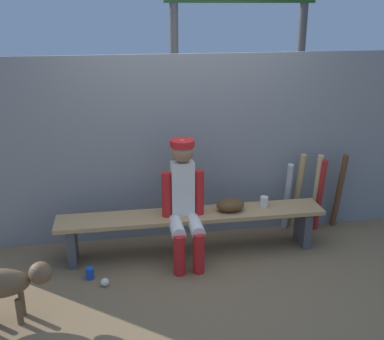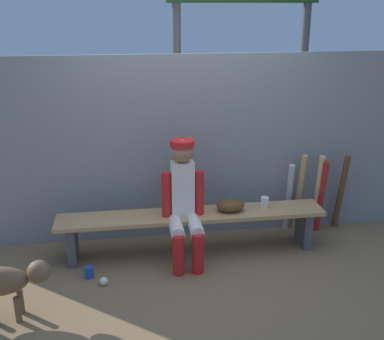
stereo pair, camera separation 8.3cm
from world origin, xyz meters
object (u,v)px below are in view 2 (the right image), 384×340
at_px(baseball_glove, 230,205).
at_px(scoreboard, 249,9).
at_px(dugout_bench, 192,222).
at_px(bat_wood_natural, 317,193).
at_px(dog, 2,282).
at_px(baseball, 104,281).
at_px(cup_on_ground, 89,272).
at_px(player_seated, 184,198).
at_px(bat_wood_tan, 299,192).
at_px(bat_wood_dark, 341,192).
at_px(bat_aluminum_red, 321,197).
at_px(cup_on_bench, 265,202).
at_px(bat_aluminum_silver, 288,198).

height_order(baseball_glove, scoreboard, scoreboard).
xyz_separation_m(dugout_bench, bat_wood_natural, (1.41, 0.30, 0.10)).
xyz_separation_m(bat_wood_natural, dog, (-3.03, -1.14, -0.10)).
distance_m(baseball, cup_on_ground, 0.20).
xyz_separation_m(baseball, scoreboard, (1.78, 2.03, 2.28)).
bearing_deg(bat_wood_natural, player_seated, -165.11).
xyz_separation_m(bat_wood_tan, bat_wood_dark, (0.46, -0.05, -0.01)).
distance_m(player_seated, bat_aluminum_red, 1.59).
relative_size(baseball_glove, bat_aluminum_red, 0.34).
distance_m(player_seated, cup_on_bench, 0.86).
xyz_separation_m(dugout_bench, dog, (-1.62, -0.84, -0.01)).
xyz_separation_m(bat_wood_dark, dog, (-3.30, -1.15, -0.10)).
relative_size(baseball_glove, scoreboard, 0.08).
height_order(dugout_bench, bat_aluminum_red, bat_aluminum_red).
relative_size(bat_wood_dark, scoreboard, 0.26).
bearing_deg(bat_wood_tan, dog, -157.25).
relative_size(baseball_glove, cup_on_bench, 2.55).
distance_m(bat_aluminum_silver, bat_wood_natural, 0.32).
xyz_separation_m(baseball_glove, bat_aluminum_silver, (0.72, 0.32, -0.09)).
bearing_deg(bat_wood_dark, cup_on_ground, -166.82).
height_order(scoreboard, dog, scoreboard).
distance_m(cup_on_bench, dog, 2.52).
relative_size(bat_wood_natural, cup_on_bench, 8.00).
height_order(dugout_bench, cup_on_ground, dugout_bench).
height_order(bat_wood_dark, baseball, bat_wood_dark).
height_order(bat_wood_dark, scoreboard, scoreboard).
distance_m(bat_wood_tan, cup_on_bench, 0.58).
height_order(baseball_glove, baseball, baseball_glove).
relative_size(dugout_bench, bat_aluminum_silver, 3.29).
height_order(bat_aluminum_silver, cup_on_ground, bat_aluminum_silver).
bearing_deg(bat_aluminum_red, dog, -160.25).
bearing_deg(bat_wood_natural, cup_on_ground, -165.58).
bearing_deg(bat_wood_tan, baseball, -158.55).
distance_m(baseball_glove, scoreboard, 2.46).
bearing_deg(bat_aluminum_red, cup_on_bench, -162.34).
bearing_deg(player_seated, dugout_bench, 48.96).
relative_size(bat_aluminum_silver, scoreboard, 0.24).
bearing_deg(scoreboard, baseball, -131.23).
bearing_deg(bat_wood_dark, scoreboard, 121.71).
height_order(bat_wood_natural, dog, bat_wood_natural).
xyz_separation_m(bat_aluminum_red, cup_on_bench, (-0.70, -0.22, 0.07)).
height_order(bat_wood_tan, scoreboard, scoreboard).
xyz_separation_m(bat_wood_dark, cup_on_bench, (-0.94, -0.27, 0.05)).
xyz_separation_m(player_seated, scoreboard, (1.00, 1.66, 1.68)).
relative_size(dugout_bench, baseball, 35.57).
relative_size(player_seated, bat_wood_dark, 1.36).
bearing_deg(baseball_glove, dugout_bench, 180.00).
distance_m(baseball_glove, bat_wood_dark, 1.34).
bearing_deg(baseball_glove, baseball, -159.35).
relative_size(dugout_bench, baseball_glove, 9.40).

